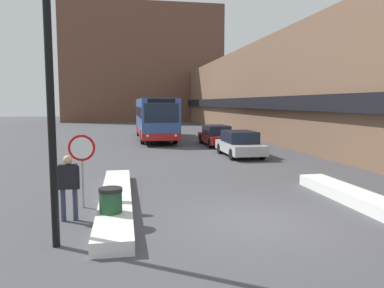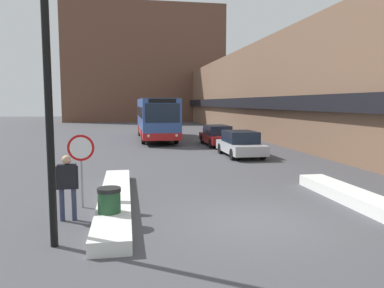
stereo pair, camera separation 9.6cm
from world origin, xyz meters
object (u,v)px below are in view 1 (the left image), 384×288
Objects in this scene: parked_car_front at (240,144)px; pedestrian at (68,182)px; street_lamp at (63,53)px; trash_bin at (111,206)px; city_bus at (155,118)px; stop_sign at (82,155)px; parked_car_middle at (216,135)px.

parked_car_front is 13.25m from pedestrian.
trash_bin is at bearing 55.98° from street_lamp.
stop_sign is at bearing -100.45° from city_bus.
stop_sign is 2.21m from trash_bin.
parked_car_front is 2.45× the size of pedestrian.
pedestrian is at bearing -100.47° from city_bus.
pedestrian is at bearing 97.74° from street_lamp.
parked_car_front is at bearing -70.12° from city_bus.
stop_sign is 0.33× the size of street_lamp.
city_bus is 1.79× the size of street_lamp.
street_lamp is at bearing -124.02° from trash_bin.
trash_bin is (0.85, -1.73, -1.07)m from stop_sign.
stop_sign reaches higher than parked_car_middle.
pedestrian reaches higher than trash_bin.
pedestrian is 1.32m from trash_bin.
street_lamp is (-3.74, -23.34, 2.24)m from city_bus.
parked_car_front is at bearing 52.43° from pedestrian.
pedestrian is (-0.23, -1.19, -0.52)m from stop_sign.
city_bus is at bearing 109.88° from parked_car_front.
parked_car_middle is at bearing 63.10° from pedestrian.
trash_bin is at bearing -27.49° from pedestrian.
street_lamp reaches higher than parked_car_front.
street_lamp reaches higher than trash_bin.
parked_car_front is 5.55m from parked_car_middle.
street_lamp reaches higher than pedestrian.
street_lamp is at bearing -82.93° from pedestrian.
street_lamp is 3.83× the size of pedestrian.
city_bus is 6.81m from parked_car_middle.
stop_sign is at bearing -129.42° from parked_car_front.
city_bus is 20.72m from stop_sign.
pedestrian is at bearing -126.90° from parked_car_front.
parked_car_middle is (3.97, -5.43, -1.10)m from city_bus.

